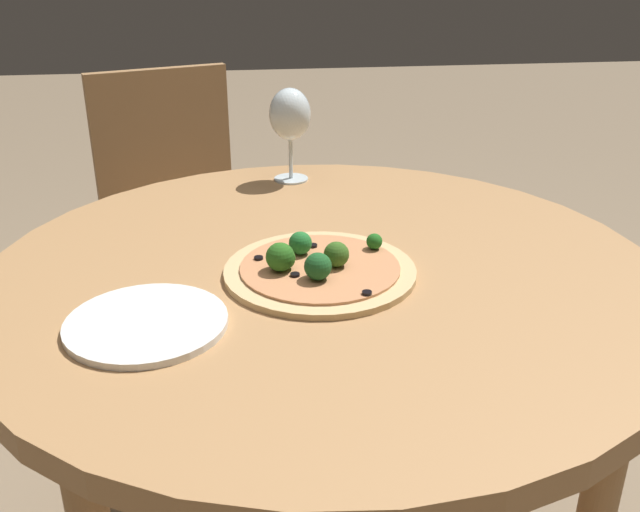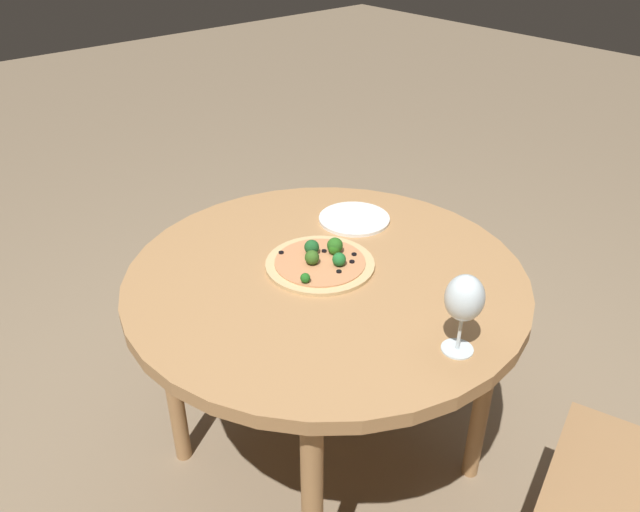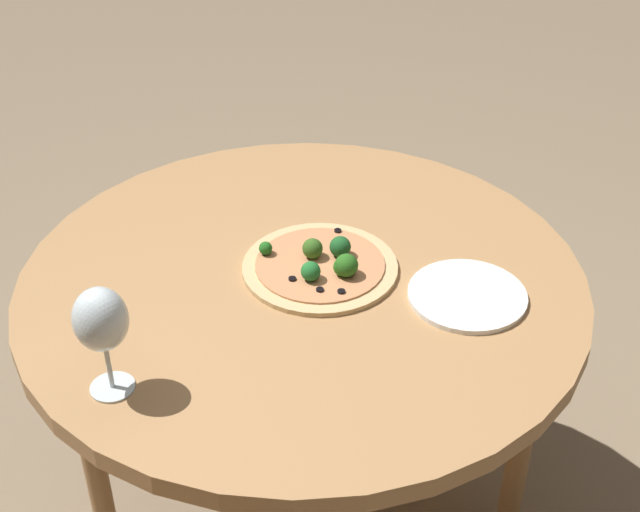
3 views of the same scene
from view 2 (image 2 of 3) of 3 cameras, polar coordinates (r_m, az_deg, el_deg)
name	(u,v)px [view 2 (image 2 of 3)]	position (r m, az deg, el deg)	size (l,w,h in m)	color
ground_plane	(325,463)	(2.11, 0.45, -18.39)	(12.00, 12.00, 0.00)	#847056
dining_table	(326,295)	(1.66, 0.54, -3.59)	(1.05, 1.05, 0.73)	#A87A4C
pizza	(321,261)	(1.65, 0.10, -0.46)	(0.29, 0.29, 0.06)	tan
wine_glass	(464,300)	(1.32, 13.07, -3.90)	(0.08, 0.08, 0.19)	silver
plate_near	(354,219)	(1.87, 3.15, 3.42)	(0.21, 0.21, 0.01)	white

